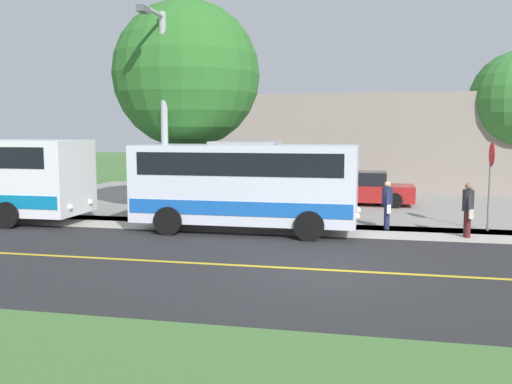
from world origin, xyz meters
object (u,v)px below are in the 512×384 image
Objects in this scene: tree_curbside at (187,75)px; commercial_building at (406,141)px; stop_sign at (491,171)px; pedestrian_with_bags at (468,208)px; parked_car_near at (361,189)px; street_light_pole at (163,109)px; shuttle_bus_front at (245,182)px; pedestrian_waiting at (387,204)px.

tree_curbside reaches higher than commercial_building.
tree_curbside reaches higher than stop_sign.
pedestrian_with_bags is 1.84m from stop_sign.
parked_car_near is at bearing -14.25° from commercial_building.
pedestrian_with_bags is at bearing 90.01° from street_light_pole.
shuttle_bus_front reaches higher than pedestrian_waiting.
street_light_pole is at bearing -82.97° from pedestrian_waiting.
pedestrian_with_bags is at bearing 93.23° from shuttle_bus_front.
street_light_pole is (-0.39, -2.93, 2.38)m from shuttle_bus_front.
pedestrian_waiting is at bearing -5.62° from commercial_building.
parked_car_near is (-5.60, -4.15, -1.28)m from stop_sign.
street_light_pole reaches higher than pedestrian_waiting.
pedestrian_with_bags is 0.58× the size of stop_sign.
pedestrian_waiting is at bearing 106.11° from shuttle_bus_front.
commercial_building is at bearing 151.49° from street_light_pole.
shuttle_bus_front is 2.51× the size of stop_sign.
street_light_pole reaches higher than pedestrian_with_bags.
pedestrian_with_bags is 7.59m from parked_car_near.
parked_car_near is at bearing -143.45° from stop_sign.
tree_curbside reaches higher than pedestrian_waiting.
parked_car_near is at bearing -154.22° from pedestrian_with_bags.
parked_car_near is at bearing -171.09° from pedestrian_waiting.
pedestrian_waiting is at bearing 8.91° from parked_car_near.
shuttle_bus_front is 0.89× the size of tree_curbside.
stop_sign is at bearing 83.06° from tree_curbside.
parked_car_near is (-5.92, -0.93, -0.16)m from pedestrian_waiting.
pedestrian_waiting is at bearing 97.03° from street_light_pole.
tree_curbside is at bearing -96.94° from stop_sign.
shuttle_bus_front is 0.31× the size of commercial_building.
stop_sign reaches higher than pedestrian_waiting.
stop_sign is 11.27m from tree_curbside.
tree_curbside is (-2.54, -0.01, 1.35)m from street_light_pole.
tree_curbside is 0.35× the size of commercial_building.
commercial_building is (-16.53, -0.84, 1.69)m from pedestrian_with_bags.
commercial_building reaches higher than parked_car_near.
pedestrian_with_bags is 10.29m from street_light_pole.
stop_sign is at bearing 36.55° from parked_car_near.
stop_sign is (-1.23, 0.85, 1.06)m from pedestrian_with_bags.
commercial_building is (-16.92, 6.05, 0.99)m from shuttle_bus_front.
street_light_pole is (0.92, -7.45, 3.13)m from pedestrian_waiting.
commercial_building is (-14.00, 8.99, -2.74)m from tree_curbside.
pedestrian_waiting is 15.79m from commercial_building.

